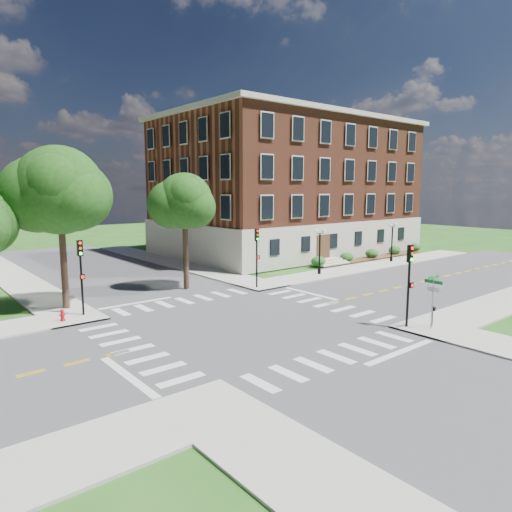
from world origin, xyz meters
TOP-DOWN VIEW (x-y plane):
  - ground at (0.00, 0.00)m, footprint 160.00×160.00m
  - road_ew at (0.00, 0.00)m, footprint 90.00×12.00m
  - road_ns at (0.00, 0.00)m, footprint 12.00×90.00m
  - sidewalk_ne at (15.38, 15.38)m, footprint 34.00×34.00m
  - crosswalk_east at (7.20, 0.00)m, footprint 2.20×10.20m
  - stop_bar_east at (8.80, 3.00)m, footprint 0.40×5.50m
  - main_building at (24.00, 21.99)m, footprint 30.60×22.40m
  - shrub_row at (27.00, 10.80)m, footprint 18.00×2.00m
  - tree_c at (-7.39, 10.14)m, footprint 5.77×5.77m
  - tree_d at (2.16, 10.54)m, footprint 4.44×4.44m
  - traffic_signal_se at (6.68, -6.78)m, footprint 0.33×0.37m
  - traffic_signal_ne at (6.69, 7.04)m, footprint 0.37×0.43m
  - traffic_signal_nw at (-7.08, 7.70)m, footprint 0.33×0.37m
  - twin_lamp_west at (15.04, 7.92)m, footprint 1.36×0.36m
  - twin_lamp_east at (26.81, 8.05)m, footprint 1.36×0.36m
  - street_sign_pole at (7.40, -7.90)m, footprint 1.10×1.10m
  - push_button_post at (7.90, -7.66)m, footprint 0.14×0.21m
  - fire_hydrant at (-8.52, 7.13)m, footprint 0.35×0.35m

SIDE VIEW (x-z plane):
  - ground at x=0.00m, z-range 0.00..0.00m
  - crosswalk_east at x=7.20m, z-range -0.01..0.01m
  - stop_bar_east at x=8.80m, z-range 0.00..0.00m
  - shrub_row at x=27.00m, z-range -0.65..0.65m
  - road_ew at x=0.00m, z-range 0.00..0.01m
  - road_ns at x=0.00m, z-range 0.00..0.01m
  - sidewalk_ne at x=15.38m, z-range 0.00..0.12m
  - fire_hydrant at x=-8.52m, z-range 0.09..0.84m
  - push_button_post at x=7.90m, z-range 0.20..1.40m
  - street_sign_pole at x=7.40m, z-range 0.76..3.86m
  - twin_lamp_west at x=15.04m, z-range 0.41..4.64m
  - twin_lamp_east at x=26.81m, z-range 0.41..4.64m
  - traffic_signal_se at x=6.68m, z-range 0.79..5.59m
  - traffic_signal_ne at x=6.69m, z-range 0.79..5.59m
  - traffic_signal_nw at x=-7.08m, z-range 0.79..5.59m
  - tree_d at x=2.16m, z-range 2.47..11.71m
  - tree_c at x=-7.39m, z-range 2.59..13.35m
  - main_building at x=24.00m, z-range 0.09..16.59m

